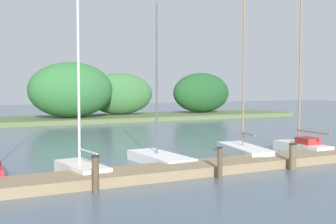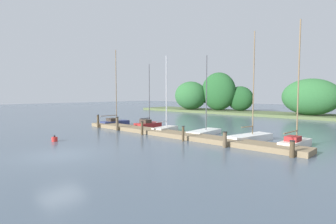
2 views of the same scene
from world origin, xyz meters
TOP-DOWN VIEW (x-y plane):
  - dock_pier at (0.00, 9.70)m, footprint 21.72×1.80m
  - far_shore at (-2.09, 36.29)m, footprint 57.22×8.32m
  - sailboat_2 at (-1.96, 11.09)m, footprint 1.46×3.07m
  - sailboat_3 at (1.71, 12.17)m, footprint 1.61×4.03m
  - sailboat_4 at (6.06, 11.92)m, footprint 2.06×4.36m
  - sailboat_5 at (9.32, 11.58)m, footprint 1.22×3.67m
  - mooring_piling_2 at (-2.22, 8.36)m, footprint 0.24×0.24m
  - mooring_piling_3 at (2.34, 8.37)m, footprint 0.20×0.20m
  - mooring_piling_4 at (5.84, 8.46)m, footprint 0.31×0.31m

SIDE VIEW (x-z plane):
  - dock_pier at x=0.00m, z-range 0.00..0.35m
  - sailboat_3 at x=1.71m, z-range -3.13..3.68m
  - sailboat_4 at x=6.06m, z-range -3.76..4.40m
  - sailboat_2 at x=-1.96m, z-range -3.13..3.89m
  - sailboat_5 at x=9.32m, z-range -3.77..4.61m
  - mooring_piling_4 at x=5.84m, z-range 0.01..1.06m
  - mooring_piling_3 at x=2.34m, z-range 0.01..1.15m
  - mooring_piling_2 at x=-2.22m, z-range 0.01..1.18m
  - far_shore at x=-2.09m, z-range -1.08..6.31m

